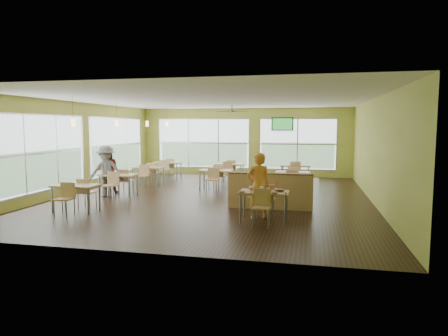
{
  "coord_description": "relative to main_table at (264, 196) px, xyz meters",
  "views": [
    {
      "loc": [
        3.11,
        -12.74,
        2.36
      ],
      "look_at": [
        0.61,
        -1.28,
        1.12
      ],
      "focal_mm": 32.0,
      "sensor_mm": 36.0,
      "label": 1
    }
  ],
  "objects": [
    {
      "name": "cup_red_far",
      "position": [
        0.32,
        -0.18,
        0.18
      ],
      "size": [
        0.09,
        0.09,
        0.31
      ],
      "color": "white",
      "rests_on": "main_table"
    },
    {
      "name": "dining_tables",
      "position": [
        -3.05,
        4.71,
        -0.0
      ],
      "size": [
        6.92,
        8.72,
        0.87
      ],
      "color": "tan",
      "rests_on": "floor"
    },
    {
      "name": "wrapper_mid",
      "position": [
        -0.05,
        0.2,
        0.14
      ],
      "size": [
        0.22,
        0.21,
        0.04
      ],
      "primitive_type": "ellipsoid",
      "rotation": [
        0.0,
        0.0,
        -0.37
      ],
      "color": "olive",
      "rests_on": "main_table"
    },
    {
      "name": "man_plaid",
      "position": [
        -0.18,
        0.29,
        0.22
      ],
      "size": [
        0.73,
        0.61,
        1.69
      ],
      "primitive_type": "imported",
      "rotation": [
        0.0,
        0.0,
        3.53
      ],
      "color": "#D74F17",
      "rests_on": "floor"
    },
    {
      "name": "cup_blue",
      "position": [
        -0.31,
        -0.08,
        0.19
      ],
      "size": [
        0.1,
        0.1,
        0.34
      ],
      "color": "white",
      "rests_on": "main_table"
    },
    {
      "name": "food_basket",
      "position": [
        0.38,
        0.08,
        0.15
      ],
      "size": [
        0.23,
        0.23,
        0.05
      ],
      "color": "black",
      "rests_on": "main_table"
    },
    {
      "name": "cup_yellow",
      "position": [
        -0.03,
        -0.15,
        0.19
      ],
      "size": [
        0.1,
        0.1,
        0.37
      ],
      "color": "white",
      "rests_on": "main_table"
    },
    {
      "name": "room",
      "position": [
        -2.0,
        3.0,
        0.97
      ],
      "size": [
        12.0,
        12.04,
        3.2
      ],
      "color": "black",
      "rests_on": "ground"
    },
    {
      "name": "wrapper_left",
      "position": [
        -0.5,
        -0.3,
        0.14
      ],
      "size": [
        0.19,
        0.18,
        0.04
      ],
      "primitive_type": "ellipsoid",
      "rotation": [
        0.0,
        0.0,
        -0.18
      ],
      "color": "olive",
      "rests_on": "main_table"
    },
    {
      "name": "cup_red_near",
      "position": [
        0.12,
        -0.12,
        0.18
      ],
      "size": [
        0.08,
        0.08,
        0.3
      ],
      "color": "white",
      "rests_on": "main_table"
    },
    {
      "name": "pendant_lights",
      "position": [
        -5.2,
        3.68,
        1.82
      ],
      "size": [
        0.11,
        7.31,
        0.86
      ],
      "color": "#2D2119",
      "rests_on": "ceiling"
    },
    {
      "name": "tv_backwall",
      "position": [
        -0.2,
        8.9,
        1.82
      ],
      "size": [
        1.0,
        0.07,
        0.6
      ],
      "color": "black",
      "rests_on": "wall_back"
    },
    {
      "name": "wrapper_right",
      "position": [
        0.29,
        -0.29,
        0.14
      ],
      "size": [
        0.18,
        0.17,
        0.04
      ],
      "primitive_type": "ellipsoid",
      "rotation": [
        0.0,
        0.0,
        -0.26
      ],
      "color": "olive",
      "rests_on": "main_table"
    },
    {
      "name": "window_bays",
      "position": [
        -4.65,
        6.08,
        0.85
      ],
      "size": [
        9.24,
        10.24,
        2.38
      ],
      "color": "white",
      "rests_on": "room"
    },
    {
      "name": "ketchup_cup",
      "position": [
        0.55,
        -0.24,
        0.13
      ],
      "size": [
        0.05,
        0.05,
        0.02
      ],
      "primitive_type": "cylinder",
      "color": "#AA0B16",
      "rests_on": "main_table"
    },
    {
      "name": "half_wall_divider",
      "position": [
        0.0,
        1.45,
        -0.11
      ],
      "size": [
        2.4,
        0.14,
        1.04
      ],
      "color": "tan",
      "rests_on": "floor"
    },
    {
      "name": "ceiling_fan",
      "position": [
        -2.0,
        6.0,
        2.32
      ],
      "size": [
        1.25,
        1.25,
        0.29
      ],
      "color": "#2D2119",
      "rests_on": "ceiling"
    },
    {
      "name": "patron_maroon",
      "position": [
        -5.86,
        3.0,
        0.18
      ],
      "size": [
        0.95,
        0.84,
        1.63
      ],
      "primitive_type": "imported",
      "rotation": [
        0.0,
        0.0,
        3.48
      ],
      "color": "maroon",
      "rests_on": "floor"
    },
    {
      "name": "main_table",
      "position": [
        0.0,
        0.0,
        0.0
      ],
      "size": [
        1.22,
        1.52,
        0.87
      ],
      "color": "tan",
      "rests_on": "floor"
    },
    {
      "name": "patron_grey",
      "position": [
        -5.58,
        2.38,
        0.23
      ],
      "size": [
        1.23,
        0.88,
        1.71
      ],
      "primitive_type": "imported",
      "rotation": [
        0.0,
        0.0,
        0.24
      ],
      "color": "slate",
      "rests_on": "floor"
    }
  ]
}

